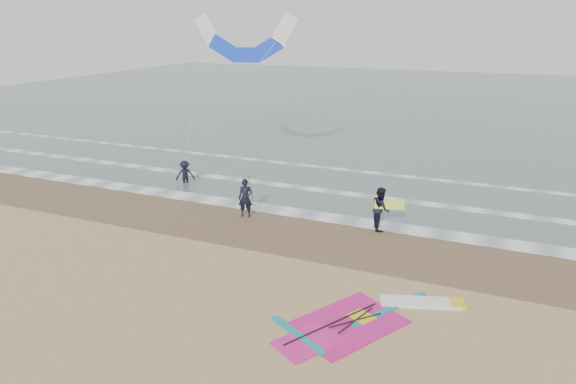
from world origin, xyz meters
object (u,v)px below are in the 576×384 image
at_px(surf_kite, 245,42).
at_px(person_standing, 246,198).
at_px(windsurf_rig, 369,318).
at_px(person_walking, 381,209).
at_px(person_wading, 185,169).

bearing_deg(surf_kite, person_standing, -63.85).
bearing_deg(person_standing, windsurf_rig, -57.83).
height_order(person_walking, person_wading, person_walking).
height_order(windsurf_rig, person_walking, person_walking).
bearing_deg(windsurf_rig, person_standing, 139.86).
bearing_deg(windsurf_rig, person_wading, 143.60).
relative_size(person_walking, person_wading, 1.15).
bearing_deg(surf_kite, person_wading, -136.90).
relative_size(windsurf_rig, person_walking, 2.88).
relative_size(person_standing, surf_kite, 0.23).
bearing_deg(person_walking, person_wading, 55.22).
xyz_separation_m(windsurf_rig, person_walking, (-1.42, 7.44, 0.95)).
xyz_separation_m(windsurf_rig, person_wading, (-13.34, 9.83, 0.82)).
bearing_deg(windsurf_rig, person_walking, 100.78).
xyz_separation_m(person_standing, person_walking, (6.27, 0.95, 0.05)).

